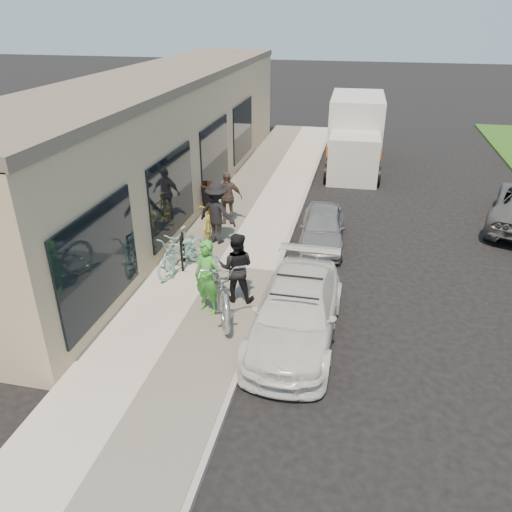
{
  "coord_description": "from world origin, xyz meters",
  "views": [
    {
      "loc": [
        1.41,
        -7.91,
        6.1
      ],
      "look_at": [
        -0.74,
        1.95,
        1.05
      ],
      "focal_mm": 35.0,
      "sensor_mm": 36.0,
      "label": 1
    }
  ],
  "objects_px": {
    "tandem_bike": "(219,281)",
    "bystander_b": "(227,197)",
    "sedan_white": "(296,312)",
    "moving_truck": "(355,136)",
    "sandwich_board": "(209,197)",
    "cruiser_bike_c": "(212,218)",
    "man_standing": "(236,267)",
    "cruiser_bike_b": "(182,252)",
    "cruiser_bike_a": "(179,246)",
    "sedan_silver": "(322,227)",
    "woman_rider": "(207,277)",
    "bike_rack": "(182,248)",
    "bystander_a": "(217,213)"
  },
  "relations": [
    {
      "from": "sedan_silver",
      "to": "cruiser_bike_c",
      "type": "relative_size",
      "value": 1.7
    },
    {
      "from": "sedan_white",
      "to": "man_standing",
      "type": "xyz_separation_m",
      "value": [
        -1.48,
        0.93,
        0.36
      ]
    },
    {
      "from": "sandwich_board",
      "to": "tandem_bike",
      "type": "bearing_deg",
      "value": -51.48
    },
    {
      "from": "tandem_bike",
      "to": "bystander_b",
      "type": "bearing_deg",
      "value": 78.53
    },
    {
      "from": "cruiser_bike_a",
      "to": "cruiser_bike_c",
      "type": "xyz_separation_m",
      "value": [
        0.33,
        1.84,
        0.08
      ]
    },
    {
      "from": "moving_truck",
      "to": "cruiser_bike_c",
      "type": "bearing_deg",
      "value": -114.16
    },
    {
      "from": "woman_rider",
      "to": "cruiser_bike_a",
      "type": "distance_m",
      "value": 2.52
    },
    {
      "from": "tandem_bike",
      "to": "bystander_b",
      "type": "xyz_separation_m",
      "value": [
        -1.13,
        4.8,
        0.1
      ]
    },
    {
      "from": "cruiser_bike_a",
      "to": "cruiser_bike_b",
      "type": "height_order",
      "value": "cruiser_bike_b"
    },
    {
      "from": "cruiser_bike_a",
      "to": "cruiser_bike_b",
      "type": "relative_size",
      "value": 0.81
    },
    {
      "from": "moving_truck",
      "to": "cruiser_bike_c",
      "type": "distance_m",
      "value": 9.45
    },
    {
      "from": "sandwich_board",
      "to": "tandem_bike",
      "type": "height_order",
      "value": "tandem_bike"
    },
    {
      "from": "tandem_bike",
      "to": "bystander_b",
      "type": "relative_size",
      "value": 1.66
    },
    {
      "from": "woman_rider",
      "to": "bystander_a",
      "type": "bearing_deg",
      "value": 124.22
    },
    {
      "from": "sedan_silver",
      "to": "woman_rider",
      "type": "relative_size",
      "value": 1.84
    },
    {
      "from": "sedan_white",
      "to": "cruiser_bike_b",
      "type": "bearing_deg",
      "value": 148.48
    },
    {
      "from": "sandwich_board",
      "to": "woman_rider",
      "type": "xyz_separation_m",
      "value": [
        1.76,
        -5.76,
        0.38
      ]
    },
    {
      "from": "cruiser_bike_c",
      "to": "man_standing",
      "type": "bearing_deg",
      "value": -65.24
    },
    {
      "from": "moving_truck",
      "to": "bystander_b",
      "type": "xyz_separation_m",
      "value": [
        -3.49,
        -7.66,
        -0.29
      ]
    },
    {
      "from": "man_standing",
      "to": "cruiser_bike_c",
      "type": "xyz_separation_m",
      "value": [
        -1.56,
        3.3,
        -0.27
      ]
    },
    {
      "from": "sedan_silver",
      "to": "cruiser_bike_c",
      "type": "bearing_deg",
      "value": -176.16
    },
    {
      "from": "cruiser_bike_a",
      "to": "cruiser_bike_c",
      "type": "distance_m",
      "value": 1.87
    },
    {
      "from": "sedan_silver",
      "to": "tandem_bike",
      "type": "height_order",
      "value": "tandem_bike"
    },
    {
      "from": "sandwich_board",
      "to": "sedan_white",
      "type": "height_order",
      "value": "sedan_white"
    },
    {
      "from": "sedan_white",
      "to": "bystander_a",
      "type": "relative_size",
      "value": 2.37
    },
    {
      "from": "tandem_bike",
      "to": "cruiser_bike_b",
      "type": "height_order",
      "value": "tandem_bike"
    },
    {
      "from": "woman_rider",
      "to": "cruiser_bike_a",
      "type": "relative_size",
      "value": 1.09
    },
    {
      "from": "cruiser_bike_b",
      "to": "bystander_b",
      "type": "relative_size",
      "value": 1.17
    },
    {
      "from": "bike_rack",
      "to": "cruiser_bike_c",
      "type": "xyz_separation_m",
      "value": [
        0.18,
        2.02,
        0.03
      ]
    },
    {
      "from": "sedan_silver",
      "to": "cruiser_bike_b",
      "type": "relative_size",
      "value": 1.63
    },
    {
      "from": "woman_rider",
      "to": "cruiser_bike_c",
      "type": "relative_size",
      "value": 0.93
    },
    {
      "from": "bike_rack",
      "to": "sedan_white",
      "type": "bearing_deg",
      "value": -34.41
    },
    {
      "from": "cruiser_bike_b",
      "to": "cruiser_bike_c",
      "type": "height_order",
      "value": "cruiser_bike_c"
    },
    {
      "from": "sedan_silver",
      "to": "moving_truck",
      "type": "height_order",
      "value": "moving_truck"
    },
    {
      "from": "sedan_silver",
      "to": "moving_truck",
      "type": "bearing_deg",
      "value": 83.26
    },
    {
      "from": "moving_truck",
      "to": "tandem_bike",
      "type": "relative_size",
      "value": 2.17
    },
    {
      "from": "tandem_bike",
      "to": "cruiser_bike_a",
      "type": "distance_m",
      "value": 2.52
    },
    {
      "from": "man_standing",
      "to": "bystander_b",
      "type": "height_order",
      "value": "man_standing"
    },
    {
      "from": "bike_rack",
      "to": "man_standing",
      "type": "bearing_deg",
      "value": -36.2
    },
    {
      "from": "sedan_silver",
      "to": "man_standing",
      "type": "xyz_separation_m",
      "value": [
        -1.56,
        -3.68,
        0.44
      ]
    },
    {
      "from": "sandwich_board",
      "to": "bystander_b",
      "type": "bearing_deg",
      "value": -25.13
    },
    {
      "from": "cruiser_bike_c",
      "to": "bike_rack",
      "type": "bearing_deg",
      "value": -95.64
    },
    {
      "from": "sedan_white",
      "to": "moving_truck",
      "type": "distance_m",
      "value": 12.96
    },
    {
      "from": "cruiser_bike_a",
      "to": "woman_rider",
      "type": "bearing_deg",
      "value": -43.25
    },
    {
      "from": "sandwich_board",
      "to": "sedan_white",
      "type": "distance_m",
      "value": 7.13
    },
    {
      "from": "sedan_white",
      "to": "sedan_silver",
      "type": "bearing_deg",
      "value": 89.73
    },
    {
      "from": "tandem_bike",
      "to": "bike_rack",
      "type": "bearing_deg",
      "value": 105.34
    },
    {
      "from": "woman_rider",
      "to": "bystander_b",
      "type": "distance_m",
      "value": 5.02
    },
    {
      "from": "sedan_white",
      "to": "woman_rider",
      "type": "xyz_separation_m",
      "value": [
        -1.97,
        0.33,
        0.39
      ]
    },
    {
      "from": "tandem_bike",
      "to": "woman_rider",
      "type": "height_order",
      "value": "woman_rider"
    }
  ]
}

